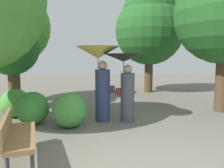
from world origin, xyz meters
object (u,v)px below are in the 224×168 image
Objects in this scene: park_bench at (16,134)px; tree_near_left at (10,42)px; tree_mid_right at (150,25)px; tree_mid_left at (12,20)px; person_left at (100,68)px; person_right at (125,75)px.

tree_near_left is (-1.12, 4.12, 1.79)m from park_bench.
tree_mid_left is at bearing -162.50° from tree_mid_right.
tree_mid_right is at bearing 17.50° from tree_mid_left.
tree_near_left is 1.68m from tree_mid_left.
park_bench is at bearing -74.76° from tree_near_left.
tree_near_left is at bearing -150.45° from tree_mid_right.
tree_mid_left is at bearing 50.58° from person_left.
person_right is at bearing -40.78° from tree_mid_left.
person_right is 0.39× the size of tree_mid_left.
park_bench is (-1.67, -2.40, -1.01)m from person_left.
park_bench is 0.45× the size of tree_near_left.
person_left is 1.10× the size of person_right.
tree_near_left is (-3.49, 1.86, 0.97)m from person_right.
person_right is 4.07m from tree_near_left.
tree_near_left is at bearing 64.30° from person_left.
tree_near_left is at bearing 67.89° from person_right.
person_left is at bearing -45.01° from park_bench.
tree_near_left is 0.70× the size of tree_mid_left.
person_right reaches higher than park_bench.
person_left is at bearing -121.15° from tree_mid_right.
park_bench is at bearing -75.79° from tree_mid_left.
tree_mid_left is at bearing 3.98° from park_bench.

